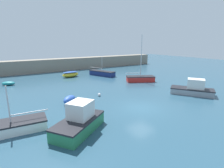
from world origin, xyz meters
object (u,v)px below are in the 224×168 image
at_px(cabin_cruiser_white, 79,121).
at_px(dinghy_near_pier, 8,83).
at_px(sailboat_short_mast, 102,73).
at_px(mooring_buoy_white, 99,95).
at_px(motorboat_grey_hull, 193,89).
at_px(sailboat_tall_mast, 140,78).
at_px(fishing_dinghy_green, 70,100).
at_px(sailboat_twin_hulled, 11,127).
at_px(rowboat_with_red_cover, 70,74).

bearing_deg(cabin_cruiser_white, dinghy_near_pier, -114.00).
bearing_deg(dinghy_near_pier, sailboat_short_mast, 18.84).
bearing_deg(mooring_buoy_white, motorboat_grey_hull, -29.28).
distance_m(motorboat_grey_hull, dinghy_near_pier, 27.01).
height_order(sailboat_tall_mast, mooring_buoy_white, sailboat_tall_mast).
bearing_deg(dinghy_near_pier, motorboat_grey_hull, -20.93).
bearing_deg(fishing_dinghy_green, sailboat_short_mast, -170.33).
distance_m(sailboat_twin_hulled, sailboat_short_mast, 23.19).
bearing_deg(sailboat_short_mast, mooring_buoy_white, -53.00).
height_order(fishing_dinghy_green, cabin_cruiser_white, cabin_cruiser_white).
height_order(motorboat_grey_hull, dinghy_near_pier, motorboat_grey_hull).
bearing_deg(cabin_cruiser_white, sailboat_short_mast, -158.90).
xyz_separation_m(dinghy_near_pier, sailboat_short_mast, (16.26, -0.95, 0.21)).
xyz_separation_m(sailboat_twin_hulled, mooring_buoy_white, (9.81, 4.33, -0.24)).
distance_m(sailboat_tall_mast, cabin_cruiser_white, 18.58).
bearing_deg(motorboat_grey_hull, mooring_buoy_white, 27.48).
xyz_separation_m(motorboat_grey_hull, sailboat_twin_hulled, (-20.27, 1.53, -0.30)).
bearing_deg(cabin_cruiser_white, sailboat_tall_mast, 179.18).
xyz_separation_m(motorboat_grey_hull, rowboat_with_red_cover, (-9.26, 19.64, -0.19)).
xyz_separation_m(rowboat_with_red_cover, mooring_buoy_white, (-1.20, -13.77, -0.35)).
bearing_deg(cabin_cruiser_white, motorboat_grey_hull, 148.75).
distance_m(motorboat_grey_hull, sailboat_twin_hulled, 20.33).
bearing_deg(motorboat_grey_hull, cabin_cruiser_white, 60.51).
distance_m(motorboat_grey_hull, cabin_cruiser_white, 15.96).
distance_m(fishing_dinghy_green, rowboat_with_red_cover, 15.26).
distance_m(cabin_cruiser_white, rowboat_with_red_cover, 21.73).
distance_m(dinghy_near_pier, sailboat_tall_mast, 21.20).
height_order(sailboat_twin_hulled, rowboat_with_red_cover, sailboat_twin_hulled).
bearing_deg(rowboat_with_red_cover, cabin_cruiser_white, -115.74).
xyz_separation_m(motorboat_grey_hull, fishing_dinghy_green, (-14.47, 5.29, -0.29)).
relative_size(sailboat_twin_hulled, rowboat_with_red_cover, 1.51).
distance_m(fishing_dinghy_green, sailboat_short_mast, 16.45).
xyz_separation_m(sailboat_short_mast, rowboat_with_red_cover, (-5.80, 2.13, 0.03)).
relative_size(dinghy_near_pier, cabin_cruiser_white, 0.44).
bearing_deg(sailboat_twin_hulled, rowboat_with_red_cover, -115.97).
height_order(sailboat_twin_hulled, fishing_dinghy_green, sailboat_twin_hulled).
bearing_deg(fishing_dinghy_green, cabin_cruiser_white, 38.80).
height_order(fishing_dinghy_green, sailboat_short_mast, sailboat_short_mast).
bearing_deg(sailboat_short_mast, dinghy_near_pier, -115.31).
height_order(dinghy_near_pier, cabin_cruiser_white, cabin_cruiser_white).
height_order(rowboat_with_red_cover, mooring_buoy_white, rowboat_with_red_cover).
bearing_deg(rowboat_with_red_cover, dinghy_near_pier, 178.55).
relative_size(motorboat_grey_hull, mooring_buoy_white, 14.63).
height_order(sailboat_tall_mast, sailboat_short_mast, sailboat_tall_mast).
relative_size(motorboat_grey_hull, rowboat_with_red_cover, 1.56).
distance_m(motorboat_grey_hull, sailboat_short_mast, 17.85).
xyz_separation_m(sailboat_twin_hulled, cabin_cruiser_white, (4.35, -2.58, 0.38)).
relative_size(dinghy_near_pier, rowboat_with_red_cover, 0.63).
distance_m(motorboat_grey_hull, mooring_buoy_white, 12.01).
height_order(motorboat_grey_hull, cabin_cruiser_white, cabin_cruiser_white).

